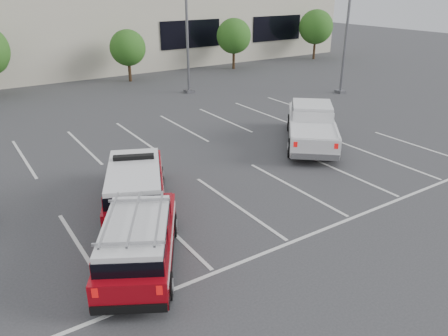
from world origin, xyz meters
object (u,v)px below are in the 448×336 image
object	(u,v)px
ladder_suv	(139,244)
fire_chief_suv	(136,189)
tree_mid_right	(129,49)
light_pole_mid	(187,16)
light_pole_right	(348,16)
white_pickup	(311,129)
convention_building	(31,14)
tree_far_right	(316,28)
tree_right	(234,37)

from	to	relation	value
ladder_suv	fire_chief_suv	bearing A→B (deg)	98.15
tree_mid_right	light_pole_mid	bearing A→B (deg)	-72.48
light_pole_right	ladder_suv	size ratio (longest dim) A/B	2.11
light_pole_mid	light_pole_right	bearing A→B (deg)	-33.69
white_pickup	ladder_suv	world-z (taller)	white_pickup
convention_building	fire_chief_suv	distance (m)	30.49
convention_building	light_pole_right	size ratio (longest dim) A/B	5.86
tree_far_right	fire_chief_suv	bearing A→B (deg)	-144.20
convention_building	tree_mid_right	world-z (taller)	convention_building
tree_right	light_pole_right	world-z (taller)	light_pole_right
tree_mid_right	ladder_suv	bearing A→B (deg)	-111.70
light_pole_mid	white_pickup	distance (m)	13.38
tree_mid_right	white_pickup	bearing A→B (deg)	-84.86
convention_building	light_pole_right	world-z (taller)	convention_building
tree_mid_right	fire_chief_suv	size ratio (longest dim) A/B	0.73
light_pole_mid	light_pole_right	size ratio (longest dim) A/B	1.00
tree_mid_right	light_pole_right	world-z (taller)	light_pole_right
light_pole_right	white_pickup	size ratio (longest dim) A/B	1.72
convention_building	tree_far_right	xyz separation A→B (m)	(24.91, -9.82, -1.68)
tree_far_right	light_pole_right	distance (m)	15.24
light_pole_mid	ladder_suv	xyz separation A→B (m)	(-11.27, -17.47, -4.47)
tree_right	tree_far_right	distance (m)	10.00
light_pole_mid	tree_mid_right	bearing A→B (deg)	107.52
tree_right	fire_chief_suv	size ratio (longest dim) A/B	0.81
tree_mid_right	white_pickup	size ratio (longest dim) A/B	0.67
tree_mid_right	light_pole_right	xyz separation A→B (m)	(10.91, -12.05, 2.68)
tree_mid_right	fire_chief_suv	xyz separation A→B (m)	(-8.07, -20.24, -1.76)
light_pole_right	ladder_suv	world-z (taller)	light_pole_right
tree_mid_right	convention_building	bearing A→B (deg)	116.57
tree_far_right	white_pickup	distance (m)	26.25
white_pickup	ladder_suv	bearing A→B (deg)	-115.53
tree_far_right	white_pickup	size ratio (longest dim) A/B	0.81
convention_building	fire_chief_suv	world-z (taller)	convention_building
tree_far_right	tree_right	bearing A→B (deg)	-180.00
convention_building	white_pickup	bearing A→B (deg)	-76.98
tree_mid_right	tree_far_right	world-z (taller)	tree_far_right
tree_mid_right	white_pickup	xyz separation A→B (m)	(1.68, -18.66, -1.76)
light_pole_right	white_pickup	world-z (taller)	light_pole_right
tree_mid_right	ladder_suv	size ratio (longest dim) A/B	0.82
light_pole_right	fire_chief_suv	bearing A→B (deg)	-156.64
light_pole_right	white_pickup	bearing A→B (deg)	-144.37
light_pole_right	tree_mid_right	bearing A→B (deg)	132.17
convention_building	tree_far_right	bearing A→B (deg)	-21.51
convention_building	white_pickup	world-z (taller)	convention_building
fire_chief_suv	light_pole_mid	bearing A→B (deg)	78.72
white_pickup	tree_right	bearing A→B (deg)	106.68
convention_building	light_pole_mid	distance (m)	17.27
tree_mid_right	tree_right	xyz separation A→B (m)	(10.00, 0.00, 0.27)
light_pole_right	light_pole_mid	bearing A→B (deg)	146.31
tree_far_right	light_pole_right	size ratio (longest dim) A/B	0.47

